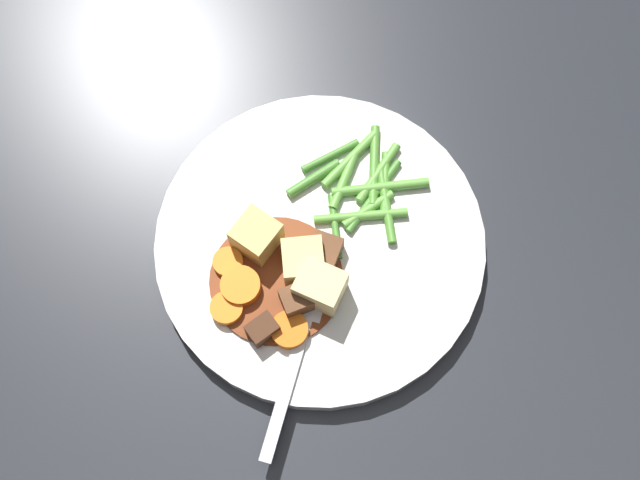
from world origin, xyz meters
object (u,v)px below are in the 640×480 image
(carrot_slice_0, at_px, (289,330))
(meat_chunk_0, at_px, (261,328))
(dinner_plate, at_px, (320,244))
(carrot_slice_3, at_px, (241,286))
(fork, at_px, (299,345))
(potato_chunk_0, at_px, (257,236))
(potato_chunk_2, at_px, (303,261))
(carrot_slice_2, at_px, (227,308))
(carrot_slice_1, at_px, (228,263))
(meat_chunk_1, at_px, (298,300))
(potato_chunk_1, at_px, (320,287))
(meat_chunk_2, at_px, (325,253))

(carrot_slice_0, height_order, meat_chunk_0, meat_chunk_0)
(dinner_plate, bearing_deg, meat_chunk_0, -1.05)
(carrot_slice_3, relative_size, fork, 0.19)
(carrot_slice_3, bearing_deg, potato_chunk_0, -167.08)
(dinner_plate, relative_size, potato_chunk_2, 8.31)
(dinner_plate, relative_size, potato_chunk_0, 8.41)
(carrot_slice_2, height_order, potato_chunk_2, potato_chunk_2)
(carrot_slice_1, xyz_separation_m, potato_chunk_2, (-0.03, 0.05, 0.01))
(meat_chunk_1, bearing_deg, carrot_slice_1, -89.99)
(meat_chunk_0, xyz_separation_m, fork, (-0.00, 0.03, -0.01))
(carrot_slice_1, relative_size, meat_chunk_1, 0.97)
(potato_chunk_1, xyz_separation_m, potato_chunk_2, (-0.01, -0.02, -0.00))
(fork, bearing_deg, carrot_slice_2, -86.60)
(carrot_slice_0, height_order, meat_chunk_1, meat_chunk_1)
(dinner_plate, relative_size, meat_chunk_1, 10.81)
(dinner_plate, bearing_deg, carrot_slice_0, 12.89)
(carrot_slice_2, bearing_deg, potato_chunk_2, 151.23)
(potato_chunk_1, relative_size, meat_chunk_1, 1.43)
(carrot_slice_0, distance_m, potato_chunk_1, 0.04)
(meat_chunk_0, bearing_deg, carrot_slice_0, 118.63)
(carrot_slice_0, height_order, meat_chunk_2, meat_chunk_2)
(carrot_slice_0, xyz_separation_m, potato_chunk_1, (-0.04, 0.00, 0.01))
(potato_chunk_1, relative_size, potato_chunk_2, 1.10)
(carrot_slice_1, xyz_separation_m, meat_chunk_0, (0.03, 0.05, 0.00))
(dinner_plate, xyz_separation_m, carrot_slice_2, (0.09, -0.03, 0.01))
(potato_chunk_1, xyz_separation_m, meat_chunk_1, (0.02, -0.01, -0.01))
(carrot_slice_3, bearing_deg, carrot_slice_1, -121.52)
(carrot_slice_0, relative_size, carrot_slice_2, 1.13)
(dinner_plate, distance_m, carrot_slice_2, 0.10)
(carrot_slice_3, distance_m, potato_chunk_1, 0.07)
(meat_chunk_2, bearing_deg, potato_chunk_0, -71.84)
(potato_chunk_2, relative_size, meat_chunk_0, 1.44)
(carrot_slice_0, distance_m, carrot_slice_2, 0.05)
(carrot_slice_1, distance_m, potato_chunk_0, 0.03)
(carrot_slice_1, height_order, carrot_slice_2, same)
(carrot_slice_0, bearing_deg, potato_chunk_0, -129.78)
(carrot_slice_0, height_order, carrot_slice_2, same)
(carrot_slice_0, relative_size, potato_chunk_1, 0.82)
(carrot_slice_0, distance_m, meat_chunk_1, 0.02)
(dinner_plate, relative_size, meat_chunk_2, 9.68)
(carrot_slice_2, relative_size, meat_chunk_1, 1.04)
(dinner_plate, xyz_separation_m, meat_chunk_1, (0.06, 0.01, 0.02))
(carrot_slice_1, bearing_deg, meat_chunk_0, 57.21)
(carrot_slice_1, distance_m, carrot_slice_2, 0.04)
(dinner_plate, bearing_deg, carrot_slice_1, -43.91)
(carrot_slice_1, xyz_separation_m, meat_chunk_2, (-0.05, 0.07, 0.00))
(carrot_slice_2, xyz_separation_m, meat_chunk_0, (0.00, 0.03, 0.00))
(potato_chunk_0, bearing_deg, dinner_plate, 123.02)
(carrot_slice_3, xyz_separation_m, fork, (0.02, 0.07, -0.00))
(carrot_slice_1, height_order, potato_chunk_1, potato_chunk_1)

